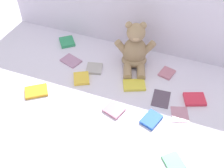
% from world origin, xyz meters
% --- Properties ---
extents(ground_plane, '(3.20, 3.20, 0.00)m').
position_xyz_m(ground_plane, '(0.00, 0.00, 0.00)').
color(ground_plane, silver).
extents(teddy_bear, '(0.25, 0.25, 0.30)m').
position_xyz_m(teddy_bear, '(0.05, 0.20, 0.11)').
color(teddy_bear, '#9E7F5B').
rests_on(teddy_bear, ground_plane).
extents(book_case_0, '(0.16, 0.15, 0.02)m').
position_xyz_m(book_case_0, '(-0.40, -0.22, 0.01)').
color(book_case_0, gold).
rests_on(book_case_0, ground_plane).
extents(book_case_1, '(0.10, 0.13, 0.01)m').
position_xyz_m(book_case_1, '(0.28, -0.02, 0.00)').
color(book_case_1, '#504050').
rests_on(book_case_1, ground_plane).
extents(book_case_2, '(0.12, 0.11, 0.02)m').
position_xyz_m(book_case_2, '(0.06, -0.19, 0.01)').
color(book_case_2, '#BA718A').
rests_on(book_case_2, ground_plane).
extents(book_case_3, '(0.13, 0.13, 0.02)m').
position_xyz_m(book_case_3, '(-0.21, -0.04, 0.01)').
color(book_case_3, yellow).
rests_on(book_case_3, ground_plane).
extents(book_case_4, '(0.15, 0.15, 0.01)m').
position_xyz_m(book_case_4, '(0.44, -0.40, 0.01)').
color(book_case_4, '#3A9E57').
rests_on(book_case_4, ground_plane).
extents(book_case_5, '(0.14, 0.12, 0.01)m').
position_xyz_m(book_case_5, '(-0.34, 0.09, 0.01)').
color(book_case_5, '#A87798').
rests_on(book_case_5, ground_plane).
extents(book_case_6, '(0.14, 0.14, 0.02)m').
position_xyz_m(book_case_6, '(-0.45, 0.25, 0.01)').
color(book_case_6, '#2D925B').
rests_on(book_case_6, ground_plane).
extents(book_case_7, '(0.14, 0.13, 0.02)m').
position_xyz_m(book_case_7, '(0.45, 0.03, 0.01)').
color(book_case_7, '#DA2B41').
rests_on(book_case_7, ground_plane).
extents(book_case_8, '(0.15, 0.13, 0.02)m').
position_xyz_m(book_case_8, '(0.11, 0.02, 0.01)').
color(book_case_8, gold).
rests_on(book_case_8, ground_plane).
extents(book_case_9, '(0.12, 0.12, 0.02)m').
position_xyz_m(book_case_9, '(-0.17, 0.07, 0.01)').
color(book_case_9, '#A89F9C').
rests_on(book_case_9, ground_plane).
extents(book_case_10, '(0.12, 0.13, 0.01)m').
position_xyz_m(book_case_10, '(0.40, -0.09, 0.00)').
color(book_case_10, '#B9778E').
rests_on(book_case_10, ground_plane).
extents(book_case_11, '(0.11, 0.13, 0.02)m').
position_xyz_m(book_case_11, '(0.26, -0.19, 0.01)').
color(book_case_11, blue).
rests_on(book_case_11, ground_plane).
extents(book_case_12, '(0.10, 0.11, 0.01)m').
position_xyz_m(book_case_12, '(0.26, 0.19, 0.01)').
color(book_case_12, '#BD7083').
rests_on(book_case_12, ground_plane).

